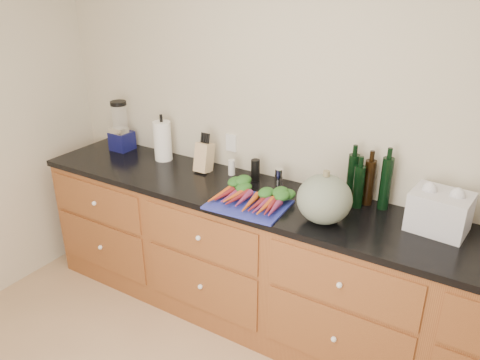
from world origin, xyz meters
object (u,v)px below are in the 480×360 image
Objects in this scene: carrots at (252,197)px; paper_towel at (163,141)px; squash at (324,199)px; knife_block at (204,157)px; tomato_box at (328,194)px; blender_appliance at (121,129)px; cutting_board at (248,205)px.

carrots is 0.96m from paper_towel.
squash reaches higher than carrots.
knife_block is 1.36× the size of tomato_box.
blender_appliance is 1.33× the size of paper_towel.
blender_appliance is 0.41m from paper_towel.
paper_towel is 1.44× the size of knife_block.
blender_appliance is 1.92× the size of knife_block.
blender_appliance is at bearing 168.15° from carrots.
squash reaches higher than knife_block.
cutting_board is 1.19× the size of blender_appliance.
squash is at bearing -74.10° from tomato_box.
cutting_board is 0.62m from knife_block.
squash is 1.05× the size of paper_towel.
knife_block is (-0.98, 0.25, -0.04)m from squash.
blender_appliance is 0.79m from knife_block.
cutting_board is 1.06× the size of carrots.
paper_towel is at bearing 162.95° from carrots.
paper_towel is 1.28m from tomato_box.
cutting_board is at bearing -29.56° from knife_block.
squash is (0.45, 0.05, 0.13)m from cutting_board.
blender_appliance is at bearing -179.71° from paper_towel.
paper_towel reaches higher than carrots.
tomato_box reaches higher than cutting_board.
cutting_board is 0.49m from tomato_box.
paper_towel is (-0.91, 0.28, 0.11)m from carrots.
knife_block reaches higher than cutting_board.
paper_towel reaches higher than cutting_board.
squash is at bearing 1.26° from carrots.
knife_block is at bearing 165.69° from squash.
paper_towel is at bearing -179.55° from tomato_box.
carrots is at bearing -17.05° from paper_towel.
squash is 1.79m from blender_appliance.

